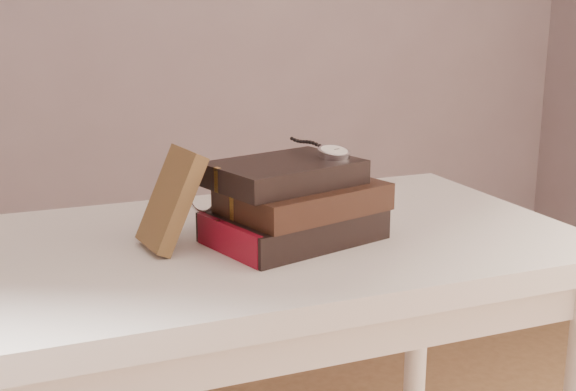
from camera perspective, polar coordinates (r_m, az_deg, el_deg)
name	(u,v)px	position (r m, az deg, el deg)	size (l,w,h in m)	color
table	(271,287)	(1.27, -1.31, -6.99)	(1.00, 0.60, 0.75)	beige
book_stack	(295,204)	(1.20, 0.50, -0.61)	(0.30, 0.24, 0.13)	black
journal	(171,199)	(1.17, -8.89, -0.29)	(0.02, 0.10, 0.16)	#49331C
pocket_watch	(332,152)	(1.21, 3.36, 3.36)	(0.07, 0.16, 0.02)	silver
eyeglasses	(215,194)	(1.21, -5.54, 0.14)	(0.14, 0.15, 0.05)	silver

